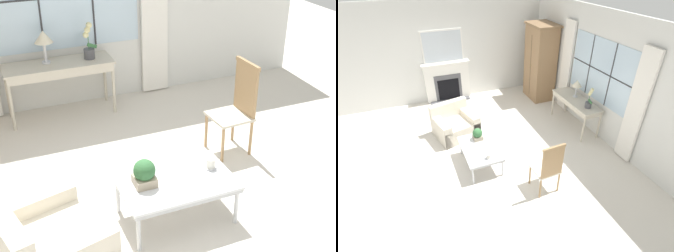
{
  "view_description": "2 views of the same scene",
  "coord_description": "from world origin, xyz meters",
  "views": [
    {
      "loc": [
        -1.17,
        -3.21,
        2.93
      ],
      "look_at": [
        0.38,
        0.46,
        0.78
      ],
      "focal_mm": 50.0,
      "sensor_mm": 36.0,
      "label": 1
    },
    {
      "loc": [
        4.37,
        -1.02,
        3.67
      ],
      "look_at": [
        0.46,
        0.56,
        0.92
      ],
      "focal_mm": 28.0,
      "sensor_mm": 36.0,
      "label": 2
    }
  ],
  "objects": [
    {
      "name": "armchair_upholstered",
      "position": [
        -0.97,
        -0.18,
        0.26
      ],
      "size": [
        1.01,
        1.1,
        0.77
      ],
      "color": "beige",
      "rests_on": "ground_plane"
    },
    {
      "name": "coffee_table",
      "position": [
        0.29,
        0.06,
        0.39
      ],
      "size": [
        1.07,
        0.7,
        0.43
      ],
      "color": "silver",
      "rests_on": "ground_plane"
    },
    {
      "name": "wall_back_windowed",
      "position": [
        0.0,
        3.02,
        1.39
      ],
      "size": [
        7.2,
        0.14,
        2.8
      ],
      "color": "silver",
      "rests_on": "ground_plane"
    },
    {
      "name": "table_lamp",
      "position": [
        -0.39,
        2.74,
        1.09
      ],
      "size": [
        0.24,
        0.24,
        0.44
      ],
      "color": "silver",
      "rests_on": "console_table"
    },
    {
      "name": "console_table",
      "position": [
        -0.25,
        2.68,
        0.67
      ],
      "size": [
        1.43,
        0.51,
        0.75
      ],
      "color": "beige",
      "rests_on": "ground_plane"
    },
    {
      "name": "potted_orchid",
      "position": [
        0.18,
        2.69,
        0.93
      ],
      "size": [
        0.19,
        0.15,
        0.49
      ],
      "color": "#4C4C51",
      "rests_on": "console_table"
    },
    {
      "name": "potted_plant_small",
      "position": [
        0.0,
        0.1,
        0.56
      ],
      "size": [
        0.2,
        0.2,
        0.26
      ],
      "color": "tan",
      "rests_on": "coffee_table"
    },
    {
      "name": "pillar_candle",
      "position": [
        0.68,
        0.11,
        0.48
      ],
      "size": [
        0.12,
        0.12,
        0.12
      ],
      "color": "silver",
      "rests_on": "coffee_table"
    },
    {
      "name": "side_chair_wooden",
      "position": [
        1.47,
        0.95,
        0.61
      ],
      "size": [
        0.46,
        0.46,
        1.1
      ],
      "color": "beige",
      "rests_on": "ground_plane"
    },
    {
      "name": "ground_plane",
      "position": [
        0.0,
        0.0,
        0.0
      ],
      "size": [
        14.0,
        14.0,
        0.0
      ],
      "primitive_type": "plane",
      "color": "silver"
    }
  ]
}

